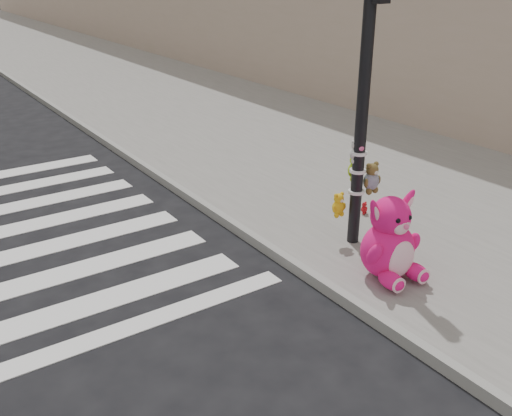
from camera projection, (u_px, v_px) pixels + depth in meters
ground at (280, 394)px, 5.40m from camera, size 120.00×120.00×0.00m
sidewalk_near at (210, 110)px, 15.54m from camera, size 7.00×80.00×0.14m
curb_edge at (86, 129)px, 13.76m from camera, size 0.12×80.00×0.15m
signal_pole at (362, 128)px, 7.43m from camera, size 0.69×0.49×4.00m
pink_bunny at (390, 243)px, 6.97m from camera, size 0.79×0.85×1.12m
red_teddy at (364, 208)px, 8.88m from camera, size 0.15×0.12×0.20m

